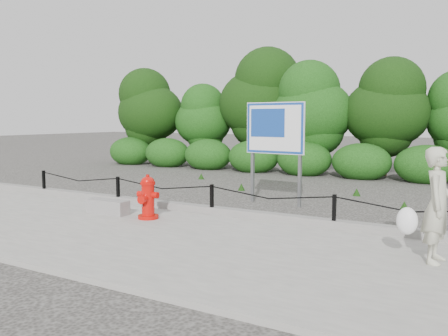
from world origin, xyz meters
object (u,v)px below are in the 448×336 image
Objects in this scene: fire_hydrant at (148,198)px; advertising_sign at (275,133)px; pedestrian at (436,206)px; concrete_block at (108,207)px.

advertising_sign is (1.29, 3.00, 1.18)m from fire_hydrant.
pedestrian is 0.65× the size of advertising_sign.
advertising_sign is (2.27, 3.06, 1.44)m from concrete_block.
advertising_sign is at bearing 53.51° from concrete_block.
pedestrian is 6.08m from concrete_block.
pedestrian reaches higher than fire_hydrant.
pedestrian is 5.05m from advertising_sign.
fire_hydrant is at bearing 90.45° from pedestrian.
advertising_sign reaches higher than fire_hydrant.
fire_hydrant is at bearing 3.34° from concrete_block.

